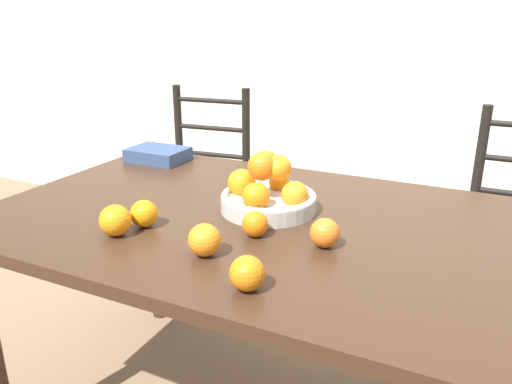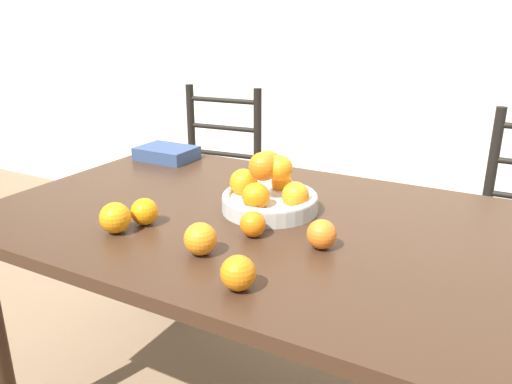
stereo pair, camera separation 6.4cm
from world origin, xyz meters
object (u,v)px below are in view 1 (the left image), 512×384
Objects in this scene: orange_loose_1 at (115,220)px; chair_left at (201,189)px; fruit_bowl at (268,193)px; orange_loose_0 at (205,240)px; orange_loose_4 at (325,233)px; orange_loose_2 at (257,224)px; orange_loose_3 at (247,273)px; orange_loose_5 at (144,214)px; book_stack at (158,154)px.

orange_loose_1 is 1.24m from chair_left.
orange_loose_0 is at bearing -92.21° from fruit_bowl.
orange_loose_4 is 1.38m from chair_left.
orange_loose_3 is (0.10, -0.25, 0.00)m from orange_loose_2.
orange_loose_5 is 0.34× the size of book_stack.
orange_loose_3 is 1.53m from chair_left.
fruit_bowl is 0.43m from orange_loose_1.
orange_loose_1 is 0.08× the size of chair_left.
chair_left reaches higher than orange_loose_3.
orange_loose_4 is 0.08× the size of chair_left.
chair_left is at bearing 125.75° from orange_loose_3.
orange_loose_0 is 0.27m from orange_loose_1.
orange_loose_5 is at bearing -71.10° from chair_left.
orange_loose_1 is at bearing 167.20° from orange_loose_3.
fruit_bowl is 0.68m from book_stack.
book_stack is at bearing 136.17° from orange_loose_3.
orange_loose_3 is 0.43m from orange_loose_5.
book_stack is at bearing -82.71° from chair_left.
orange_loose_3 is 0.08× the size of chair_left.
orange_loose_0 is 1.05× the size of orange_loose_3.
chair_left reaches higher than orange_loose_0.
orange_loose_4 and orange_loose_5 have the same top height.
orange_loose_2 is 0.90× the size of orange_loose_3.
orange_loose_2 is at bearing -36.05° from book_stack.
orange_loose_0 is at bearing -18.15° from orange_loose_5.
book_stack is at bearing 123.20° from orange_loose_5.
book_stack is (0.11, -0.48, 0.31)m from chair_left.
orange_loose_3 is at bearing -68.49° from orange_loose_2.
orange_loose_1 is at bearing -111.75° from orange_loose_5.
chair_left is at bearing 122.54° from orange_loose_0.
chair_left reaches higher than orange_loose_5.
orange_loose_0 is 0.19m from orange_loose_3.
orange_loose_2 is 0.31m from orange_loose_5.
orange_loose_2 is at bearing 13.51° from orange_loose_5.
orange_loose_0 is 0.29m from orange_loose_4.
chair_left is at bearing 111.69° from orange_loose_1.
fruit_bowl reaches higher than orange_loose_5.
orange_loose_5 reaches higher than book_stack.
chair_left is 0.58m from book_stack.
orange_loose_1 is 0.53m from orange_loose_4.
fruit_bowl is 1.27× the size of book_stack.
orange_loose_5 is at bearing -169.20° from orange_loose_4.
orange_loose_2 is 0.07× the size of chair_left.
orange_loose_4 is at bearing 73.68° from orange_loose_3.
book_stack is at bearing 153.58° from fruit_bowl.
orange_loose_3 is 1.01× the size of orange_loose_5.
chair_left reaches higher than orange_loose_4.
orange_loose_1 is (-0.28, -0.33, -0.01)m from fruit_bowl.
fruit_bowl is at bearing 106.02° from orange_loose_2.
orange_loose_2 is at bearing -173.97° from orange_loose_4.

